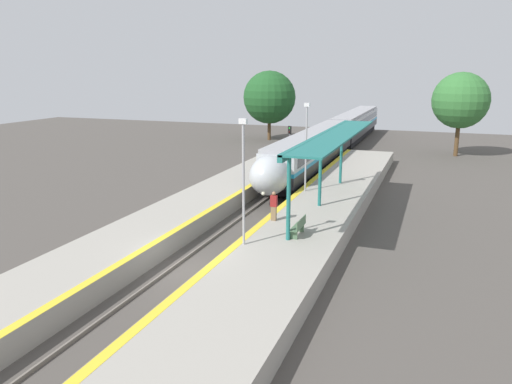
% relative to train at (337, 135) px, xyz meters
% --- Properties ---
extents(ground_plane, '(120.00, 120.00, 0.00)m').
position_rel_train_xyz_m(ground_plane, '(0.00, -34.71, -2.11)').
color(ground_plane, '#4C4742').
extents(rail_left, '(0.08, 90.00, 0.15)m').
position_rel_train_xyz_m(rail_left, '(-0.72, -34.71, -2.03)').
color(rail_left, slate).
rests_on(rail_left, ground_plane).
extents(rail_right, '(0.08, 90.00, 0.15)m').
position_rel_train_xyz_m(rail_right, '(0.72, -34.71, -2.03)').
color(rail_right, slate).
rests_on(rail_right, ground_plane).
extents(train, '(2.76, 48.87, 3.67)m').
position_rel_train_xyz_m(train, '(0.00, 0.00, 0.00)').
color(train, black).
rests_on(train, ground_plane).
extents(platform_right, '(4.65, 64.00, 1.04)m').
position_rel_train_xyz_m(platform_right, '(4.01, -34.71, -1.59)').
color(platform_right, '#9E998E').
rests_on(platform_right, ground_plane).
extents(platform_left, '(4.02, 64.00, 1.04)m').
position_rel_train_xyz_m(platform_left, '(-3.69, -34.71, -1.59)').
color(platform_left, '#9E998E').
rests_on(platform_left, ground_plane).
extents(platform_bench, '(0.44, 1.64, 0.89)m').
position_rel_train_xyz_m(platform_bench, '(4.30, -30.97, -0.60)').
color(platform_bench, '#4C6B4C').
rests_on(platform_bench, platform_right).
extents(person_waiting, '(0.36, 0.22, 1.62)m').
position_rel_train_xyz_m(person_waiting, '(2.33, -28.97, -0.23)').
color(person_waiting, '#7F6647').
rests_on(person_waiting, platform_right).
extents(railway_signal, '(0.28, 0.28, 4.09)m').
position_rel_train_xyz_m(railway_signal, '(-2.28, -10.34, 0.41)').
color(railway_signal, '#59595E').
rests_on(railway_signal, ground_plane).
extents(lamppost_near, '(0.36, 0.20, 5.90)m').
position_rel_train_xyz_m(lamppost_near, '(2.20, -33.10, 2.28)').
color(lamppost_near, '#9E9EA3').
rests_on(lamppost_near, platform_right).
extents(lamppost_mid, '(0.36, 0.20, 5.90)m').
position_rel_train_xyz_m(lamppost_mid, '(2.20, -21.77, 2.28)').
color(lamppost_mid, '#9E9EA3').
rests_on(lamppost_mid, platform_right).
extents(station_canopy, '(2.02, 16.27, 4.39)m').
position_rel_train_xyz_m(station_canopy, '(4.54, -25.11, 3.01)').
color(station_canopy, '#1E6B66').
rests_on(station_canopy, platform_right).
extents(background_tree_left, '(6.80, 6.80, 8.95)m').
position_rel_train_xyz_m(background_tree_left, '(-10.63, 8.58, 3.43)').
color(background_tree_left, brown).
rests_on(background_tree_left, ground_plane).
extents(background_tree_right, '(5.87, 5.87, 8.84)m').
position_rel_train_xyz_m(background_tree_right, '(12.30, 3.41, 3.79)').
color(background_tree_right, brown).
rests_on(background_tree_right, ground_plane).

